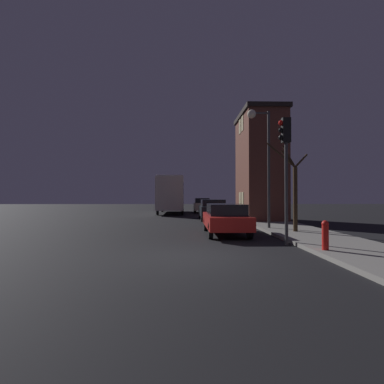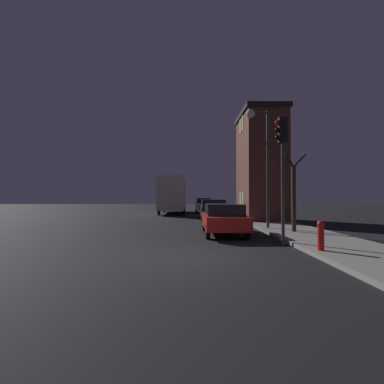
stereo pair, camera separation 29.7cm
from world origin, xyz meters
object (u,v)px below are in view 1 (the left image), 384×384
at_px(car_near_lane, 225,218).
at_px(car_far_lane, 202,205).
at_px(bus, 171,192).
at_px(fire_hydrant, 325,234).
at_px(bare_tree, 294,188).
at_px(traffic_light, 285,154).
at_px(streetlamp, 261,144).
at_px(car_mid_lane, 213,209).

distance_m(car_near_lane, car_far_lane, 18.74).
distance_m(bus, fire_hydrant, 23.08).
relative_size(bare_tree, fire_hydrant, 4.64).
bearing_deg(fire_hydrant, bus, 104.39).
xyz_separation_m(car_near_lane, car_far_lane, (-0.05, 18.74, 0.05)).
relative_size(car_far_lane, fire_hydrant, 4.39).
xyz_separation_m(traffic_light, car_far_lane, (-1.82, 21.85, -2.50)).
xyz_separation_m(streetlamp, car_mid_lane, (-1.92, 6.95, -3.74)).
bearing_deg(bus, car_mid_lane, -68.50).
relative_size(streetlamp, fire_hydrant, 6.85).
relative_size(streetlamp, traffic_light, 1.33).
bearing_deg(bus, streetlamp, -71.11).
relative_size(traffic_light, car_far_lane, 1.17).
xyz_separation_m(bare_tree, car_mid_lane, (-3.06, 8.52, -1.34)).
bearing_deg(car_near_lane, streetlamp, 38.11).
xyz_separation_m(streetlamp, car_near_lane, (-2.10, -1.65, -3.78)).
relative_size(car_near_lane, fire_hydrant, 5.03).
height_order(streetlamp, car_far_lane, streetlamp).
bearing_deg(bare_tree, car_near_lane, -178.53).
distance_m(car_near_lane, car_mid_lane, 8.60).
bearing_deg(fire_hydrant, bare_tree, 80.32).
relative_size(bare_tree, car_near_lane, 0.92).
bearing_deg(car_far_lane, traffic_light, -85.24).
xyz_separation_m(traffic_light, bus, (-5.08, 20.58, -1.11)).
relative_size(bare_tree, car_mid_lane, 0.98).
bearing_deg(fire_hydrant, car_mid_lane, 99.41).
height_order(bare_tree, fire_hydrant, bare_tree).
distance_m(car_mid_lane, fire_hydrant, 13.61).
xyz_separation_m(streetlamp, traffic_light, (-0.33, -4.76, -1.23)).
bearing_deg(bus, traffic_light, -76.13).
distance_m(streetlamp, car_mid_lane, 8.12).
distance_m(streetlamp, traffic_light, 4.93).
height_order(traffic_light, car_mid_lane, traffic_light).
bearing_deg(fire_hydrant, traffic_light, 110.43).
bearing_deg(fire_hydrant, car_far_lane, 95.96).
relative_size(streetlamp, car_far_lane, 1.56).
distance_m(bare_tree, car_mid_lane, 9.15).
bearing_deg(car_far_lane, fire_hydrant, -84.04).
relative_size(streetlamp, car_mid_lane, 1.44).
bearing_deg(bare_tree, bus, 110.67).
height_order(bus, car_near_lane, bus).
xyz_separation_m(bus, car_mid_lane, (3.50, -8.87, -1.40)).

